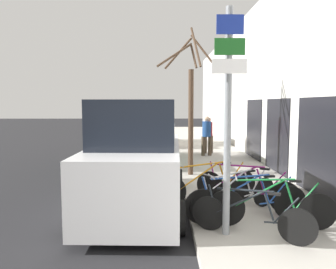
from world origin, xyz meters
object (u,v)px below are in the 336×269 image
(bicycle_2, at_px, (247,202))
(bicycle_4, at_px, (245,189))
(bicycle_5, at_px, (209,186))
(parked_car_2, at_px, (154,128))
(parked_car_0, at_px, (137,161))
(bicycle_3, at_px, (236,195))
(pedestrian_near, at_px, (208,133))
(pedestrian_far, at_px, (207,133))
(signpost, at_px, (228,114))
(bicycle_1, at_px, (271,207))
(parked_car_1, at_px, (149,139))
(bicycle_0, at_px, (251,216))
(street_tree, at_px, (190,106))

(bicycle_2, relative_size, bicycle_4, 1.22)
(bicycle_5, distance_m, parked_car_2, 11.13)
(parked_car_0, distance_m, parked_car_2, 11.00)
(bicycle_3, height_order, pedestrian_near, pedestrian_near)
(bicycle_2, distance_m, pedestrian_far, 8.09)
(pedestrian_near, bearing_deg, bicycle_3, -102.22)
(bicycle_3, bearing_deg, bicycle_2, 161.23)
(bicycle_3, xyz_separation_m, bicycle_5, (-0.47, 0.68, 0.02))
(signpost, height_order, bicycle_1, signpost)
(signpost, height_order, bicycle_4, signpost)
(parked_car_1, bearing_deg, pedestrian_far, 31.53)
(bicycle_1, bearing_deg, pedestrian_far, 9.06)
(bicycle_5, xyz_separation_m, pedestrian_near, (1.01, 7.58, 0.55))
(parked_car_0, bearing_deg, signpost, -44.24)
(bicycle_5, bearing_deg, parked_car_0, 68.07)
(bicycle_0, distance_m, bicycle_2, 0.76)
(parked_car_2, bearing_deg, street_tree, -83.34)
(parked_car_1, bearing_deg, bicycle_2, -70.36)
(parked_car_1, xyz_separation_m, pedestrian_near, (2.61, 2.07, 0.08))
(bicycle_1, distance_m, bicycle_5, 1.75)
(signpost, bearing_deg, bicycle_3, 69.42)
(parked_car_0, relative_size, parked_car_1, 1.07)
(bicycle_1, xyz_separation_m, bicycle_4, (-0.18, 1.23, 0.01))
(pedestrian_near, bearing_deg, pedestrian_far, -112.77)
(parked_car_2, distance_m, street_tree, 8.19)
(signpost, height_order, bicycle_2, signpost)
(bicycle_4, bearing_deg, parked_car_0, 119.13)
(bicycle_3, relative_size, bicycle_4, 1.01)
(signpost, height_order, pedestrian_near, signpost)
(bicycle_5, bearing_deg, bicycle_1, -168.74)
(bicycle_0, height_order, bicycle_5, bicycle_5)
(bicycle_3, distance_m, parked_car_2, 11.88)
(signpost, distance_m, bicycle_3, 2.05)
(pedestrian_far, bearing_deg, bicycle_5, -101.86)
(bicycle_2, bearing_deg, parked_car_1, 11.07)
(bicycle_1, bearing_deg, signpost, 116.08)
(bicycle_1, relative_size, parked_car_0, 0.49)
(parked_car_2, height_order, street_tree, street_tree)
(parked_car_1, bearing_deg, pedestrian_near, 39.92)
(bicycle_1, bearing_deg, bicycle_2, 57.13)
(parked_car_1, bearing_deg, bicycle_5, -72.30)
(bicycle_4, height_order, pedestrian_near, pedestrian_near)
(pedestrian_near, bearing_deg, signpost, -104.23)
(bicycle_0, distance_m, street_tree, 5.29)
(bicycle_3, bearing_deg, bicycle_4, -66.36)
(bicycle_0, bearing_deg, bicycle_4, 16.32)
(signpost, height_order, parked_car_2, signpost)
(bicycle_0, bearing_deg, parked_car_0, 74.52)
(parked_car_0, bearing_deg, parked_car_2, 91.77)
(parked_car_0, bearing_deg, pedestrian_far, 72.34)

